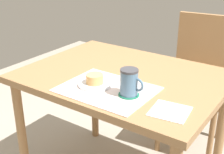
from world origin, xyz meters
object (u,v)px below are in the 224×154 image
at_px(pastry, 95,79).
at_px(coffee_mug, 130,82).
at_px(pastry_plate, 95,84).
at_px(wooden_chair, 198,77).
at_px(dining_table, 123,89).

relative_size(pastry, coffee_mug, 0.68).
distance_m(pastry_plate, coffee_mug, 0.20).
bearing_deg(pastry_plate, wooden_chair, 78.28).
height_order(pastry, coffee_mug, coffee_mug).
bearing_deg(pastry, coffee_mug, 1.14).
height_order(wooden_chair, pastry, wooden_chair).
distance_m(pastry, coffee_mug, 0.19).
bearing_deg(wooden_chair, pastry_plate, 71.18).
relative_size(pastry_plate, pastry, 1.96).
bearing_deg(coffee_mug, pastry, -178.86).
xyz_separation_m(pastry_plate, coffee_mug, (0.19, 0.00, 0.06)).
xyz_separation_m(wooden_chair, pastry_plate, (-0.19, -0.92, 0.24)).
distance_m(wooden_chair, coffee_mug, 0.96).
distance_m(dining_table, coffee_mug, 0.30).
bearing_deg(coffee_mug, dining_table, 128.98).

